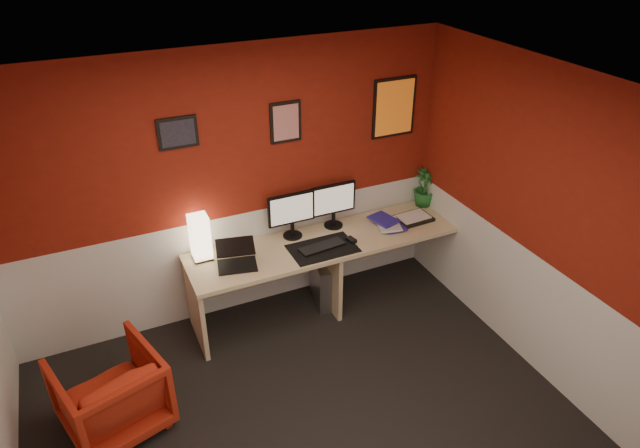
{
  "coord_description": "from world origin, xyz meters",
  "views": [
    {
      "loc": [
        -1.13,
        -2.58,
        3.47
      ],
      "look_at": [
        0.6,
        1.21,
        1.05
      ],
      "focal_mm": 31.64,
      "sensor_mm": 36.0,
      "label": 1
    }
  ],
  "objects_px": {
    "monitor_right": "(334,199)",
    "shoji_lamp": "(200,239)",
    "pc_tower": "(325,281)",
    "armchair": "(111,393)",
    "monitor_left": "(292,209)",
    "zen_tray": "(413,218)",
    "desk": "(327,273)",
    "laptop": "(236,256)",
    "potted_plant": "(424,188)"
  },
  "relations": [
    {
      "from": "monitor_right",
      "to": "shoji_lamp",
      "type": "bearing_deg",
      "value": -178.73
    },
    {
      "from": "pc_tower",
      "to": "armchair",
      "type": "height_order",
      "value": "armchair"
    },
    {
      "from": "monitor_left",
      "to": "zen_tray",
      "type": "relative_size",
      "value": 1.66
    },
    {
      "from": "desk",
      "to": "monitor_right",
      "type": "height_order",
      "value": "monitor_right"
    },
    {
      "from": "pc_tower",
      "to": "armchair",
      "type": "xyz_separation_m",
      "value": [
        -2.07,
        -0.73,
        0.1
      ]
    },
    {
      "from": "desk",
      "to": "monitor_left",
      "type": "relative_size",
      "value": 4.48
    },
    {
      "from": "armchair",
      "to": "pc_tower",
      "type": "bearing_deg",
      "value": -177.12
    },
    {
      "from": "monitor_left",
      "to": "pc_tower",
      "type": "height_order",
      "value": "monitor_left"
    },
    {
      "from": "monitor_right",
      "to": "armchair",
      "type": "relative_size",
      "value": 0.82
    },
    {
      "from": "laptop",
      "to": "monitor_left",
      "type": "distance_m",
      "value": 0.7
    },
    {
      "from": "desk",
      "to": "laptop",
      "type": "relative_size",
      "value": 7.88
    },
    {
      "from": "desk",
      "to": "monitor_left",
      "type": "height_order",
      "value": "monitor_left"
    },
    {
      "from": "potted_plant",
      "to": "pc_tower",
      "type": "xyz_separation_m",
      "value": [
        -1.18,
        -0.15,
        -0.7
      ]
    },
    {
      "from": "laptop",
      "to": "desk",
      "type": "bearing_deg",
      "value": 16.44
    },
    {
      "from": "monitor_left",
      "to": "potted_plant",
      "type": "height_order",
      "value": "monitor_left"
    },
    {
      "from": "shoji_lamp",
      "to": "potted_plant",
      "type": "distance_m",
      "value": 2.31
    },
    {
      "from": "laptop",
      "to": "shoji_lamp",
      "type": "bearing_deg",
      "value": 145.86
    },
    {
      "from": "laptop",
      "to": "potted_plant",
      "type": "height_order",
      "value": "potted_plant"
    },
    {
      "from": "desk",
      "to": "laptop",
      "type": "height_order",
      "value": "laptop"
    },
    {
      "from": "zen_tray",
      "to": "potted_plant",
      "type": "bearing_deg",
      "value": 40.84
    },
    {
      "from": "laptop",
      "to": "monitor_left",
      "type": "xyz_separation_m",
      "value": [
        0.62,
        0.26,
        0.18
      ]
    },
    {
      "from": "shoji_lamp",
      "to": "pc_tower",
      "type": "distance_m",
      "value": 1.33
    },
    {
      "from": "desk",
      "to": "pc_tower",
      "type": "xyz_separation_m",
      "value": [
        0.01,
        0.07,
        -0.14
      ]
    },
    {
      "from": "shoji_lamp",
      "to": "potted_plant",
      "type": "xyz_separation_m",
      "value": [
        2.31,
        0.03,
        -0.0
      ]
    },
    {
      "from": "monitor_right",
      "to": "potted_plant",
      "type": "bearing_deg",
      "value": 0.25
    },
    {
      "from": "shoji_lamp",
      "to": "armchair",
      "type": "relative_size",
      "value": 0.57
    },
    {
      "from": "desk",
      "to": "pc_tower",
      "type": "height_order",
      "value": "desk"
    },
    {
      "from": "monitor_left",
      "to": "pc_tower",
      "type": "distance_m",
      "value": 0.85
    },
    {
      "from": "zen_tray",
      "to": "potted_plant",
      "type": "relative_size",
      "value": 0.9
    },
    {
      "from": "shoji_lamp",
      "to": "monitor_right",
      "type": "bearing_deg",
      "value": 1.27
    },
    {
      "from": "monitor_right",
      "to": "armchair",
      "type": "distance_m",
      "value": 2.5
    },
    {
      "from": "laptop",
      "to": "monitor_right",
      "type": "xyz_separation_m",
      "value": [
        1.05,
        0.28,
        0.18
      ]
    },
    {
      "from": "monitor_left",
      "to": "pc_tower",
      "type": "bearing_deg",
      "value": -26.33
    },
    {
      "from": "shoji_lamp",
      "to": "zen_tray",
      "type": "distance_m",
      "value": 2.07
    },
    {
      "from": "laptop",
      "to": "pc_tower",
      "type": "height_order",
      "value": "laptop"
    },
    {
      "from": "monitor_right",
      "to": "armchair",
      "type": "bearing_deg",
      "value": -158.45
    },
    {
      "from": "desk",
      "to": "zen_tray",
      "type": "xyz_separation_m",
      "value": [
        0.93,
        -0.0,
        0.38
      ]
    },
    {
      "from": "zen_tray",
      "to": "shoji_lamp",
      "type": "bearing_deg",
      "value": 174.69
    },
    {
      "from": "monitor_left",
      "to": "potted_plant",
      "type": "bearing_deg",
      "value": 0.77
    },
    {
      "from": "laptop",
      "to": "zen_tray",
      "type": "relative_size",
      "value": 0.94
    },
    {
      "from": "shoji_lamp",
      "to": "monitor_left",
      "type": "distance_m",
      "value": 0.86
    },
    {
      "from": "laptop",
      "to": "armchair",
      "type": "height_order",
      "value": "laptop"
    },
    {
      "from": "pc_tower",
      "to": "laptop",
      "type": "bearing_deg",
      "value": -160.82
    },
    {
      "from": "shoji_lamp",
      "to": "armchair",
      "type": "height_order",
      "value": "shoji_lamp"
    },
    {
      "from": "laptop",
      "to": "monitor_right",
      "type": "bearing_deg",
      "value": 27.31
    },
    {
      "from": "shoji_lamp",
      "to": "pc_tower",
      "type": "height_order",
      "value": "shoji_lamp"
    },
    {
      "from": "laptop",
      "to": "monitor_left",
      "type": "bearing_deg",
      "value": 35.51
    },
    {
      "from": "zen_tray",
      "to": "armchair",
      "type": "distance_m",
      "value": 3.1
    },
    {
      "from": "monitor_left",
      "to": "armchair",
      "type": "bearing_deg",
      "value": -154.32
    },
    {
      "from": "desk",
      "to": "shoji_lamp",
      "type": "distance_m",
      "value": 1.27
    }
  ]
}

